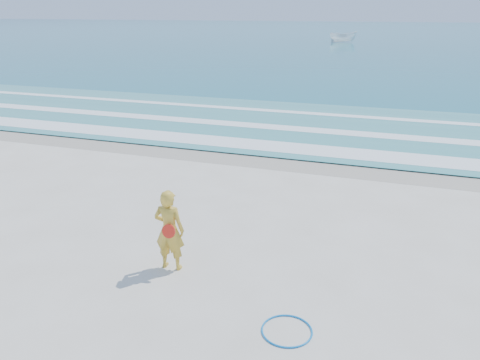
% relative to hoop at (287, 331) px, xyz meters
% --- Properties ---
extents(ground, '(400.00, 400.00, 0.00)m').
position_rel_hoop_xyz_m(ground, '(-2.30, -0.20, -0.01)').
color(ground, silver).
rests_on(ground, ground).
extents(wet_sand, '(400.00, 2.40, 0.00)m').
position_rel_hoop_xyz_m(wet_sand, '(-2.30, 8.80, -0.01)').
color(wet_sand, '#B2A893').
rests_on(wet_sand, ground).
extents(ocean, '(400.00, 190.00, 0.04)m').
position_rel_hoop_xyz_m(ocean, '(-2.30, 104.80, 0.01)').
color(ocean, '#19727F').
rests_on(ocean, ground).
extents(shallow, '(400.00, 10.00, 0.01)m').
position_rel_hoop_xyz_m(shallow, '(-2.30, 13.80, 0.03)').
color(shallow, '#59B7AD').
rests_on(shallow, ocean).
extents(foam_near, '(400.00, 1.40, 0.01)m').
position_rel_hoop_xyz_m(foam_near, '(-2.30, 10.10, 0.04)').
color(foam_near, white).
rests_on(foam_near, shallow).
extents(foam_mid, '(400.00, 0.90, 0.01)m').
position_rel_hoop_xyz_m(foam_mid, '(-2.30, 13.00, 0.04)').
color(foam_mid, white).
rests_on(foam_mid, shallow).
extents(foam_far, '(400.00, 0.60, 0.01)m').
position_rel_hoop_xyz_m(foam_far, '(-2.30, 16.30, 0.04)').
color(foam_far, white).
rests_on(foam_far, shallow).
extents(hoop, '(0.90, 0.90, 0.03)m').
position_rel_hoop_xyz_m(hoop, '(0.00, 0.00, 0.00)').
color(hoop, '#0B75C7').
rests_on(hoop, ground).
extents(boat, '(4.43, 2.98, 1.60)m').
position_rel_hoop_xyz_m(boat, '(-7.89, 69.51, 0.83)').
color(boat, white).
rests_on(boat, ocean).
extents(woman, '(0.62, 0.43, 1.64)m').
position_rel_hoop_xyz_m(woman, '(-2.62, 1.18, 0.81)').
color(woman, gold).
rests_on(woman, ground).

